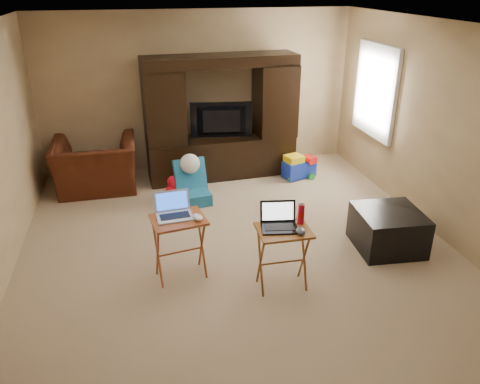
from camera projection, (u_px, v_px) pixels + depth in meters
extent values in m
plane|color=tan|center=(236.00, 246.00, 5.60)|extent=(5.50, 5.50, 0.00)
plane|color=silver|center=(235.00, 25.00, 4.55)|extent=(5.50, 5.50, 0.00)
plane|color=tan|center=(198.00, 92.00, 7.51)|extent=(5.00, 0.00, 5.00)
plane|color=tan|center=(342.00, 303.00, 2.65)|extent=(5.00, 0.00, 5.00)
plane|color=tan|center=(439.00, 131.00, 5.59)|extent=(0.00, 5.50, 5.50)
plane|color=white|center=(377.00, 91.00, 6.90)|extent=(0.00, 1.20, 1.20)
cube|color=white|center=(375.00, 91.00, 6.89)|extent=(0.06, 1.14, 1.34)
cube|color=black|center=(221.00, 118.00, 7.22)|extent=(2.34, 0.69, 1.89)
imported|color=black|center=(222.00, 121.00, 7.19)|extent=(0.97, 0.26, 0.55)
imported|color=#4D1D10|center=(96.00, 166.00, 6.94)|extent=(1.18, 1.03, 0.77)
cube|color=black|center=(388.00, 230.00, 5.48)|extent=(0.78, 0.78, 0.47)
cube|color=#A65328|center=(180.00, 248.00, 4.89)|extent=(0.60, 0.51, 0.70)
cube|color=#905A22|center=(282.00, 258.00, 4.73)|extent=(0.53, 0.42, 0.68)
cube|color=#B2B3B7|center=(174.00, 207.00, 4.72)|extent=(0.39, 0.32, 0.24)
cube|color=black|center=(280.00, 218.00, 4.55)|extent=(0.40, 0.34, 0.24)
ellipsoid|color=white|center=(198.00, 217.00, 4.71)|extent=(0.12, 0.16, 0.06)
ellipsoid|color=#39393E|center=(301.00, 231.00, 4.50)|extent=(0.11, 0.15, 0.06)
cylinder|color=red|center=(301.00, 214.00, 4.66)|extent=(0.07, 0.07, 0.21)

